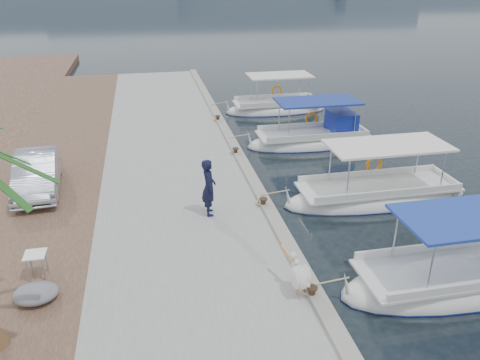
{
  "coord_description": "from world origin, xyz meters",
  "views": [
    {
      "loc": [
        -4.03,
        -12.45,
        8.14
      ],
      "look_at": [
        -1.0,
        2.35,
        1.2
      ],
      "focal_mm": 35.0,
      "sensor_mm": 36.0,
      "label": 1
    }
  ],
  "objects_px": {
    "fishing_caique_d": "(314,140)",
    "fisherman": "(209,187)",
    "fishing_caique_e": "(276,109)",
    "fishing_caique_c": "(377,197)",
    "pelican": "(300,275)",
    "parked_car": "(37,173)",
    "fishing_caique_b": "(455,282)"
  },
  "relations": [
    {
      "from": "fishing_caique_b",
      "to": "fishing_caique_e",
      "type": "xyz_separation_m",
      "value": [
        -0.25,
        17.62,
        0.0
      ]
    },
    {
      "from": "fishing_caique_d",
      "to": "pelican",
      "type": "distance_m",
      "value": 12.58
    },
    {
      "from": "fishing_caique_c",
      "to": "pelican",
      "type": "height_order",
      "value": "fishing_caique_c"
    },
    {
      "from": "pelican",
      "to": "fisherman",
      "type": "height_order",
      "value": "fisherman"
    },
    {
      "from": "fishing_caique_d",
      "to": "pelican",
      "type": "xyz_separation_m",
      "value": [
        -4.63,
        -11.67,
        0.83
      ]
    },
    {
      "from": "fishing_caique_e",
      "to": "fisherman",
      "type": "xyz_separation_m",
      "value": [
        -5.97,
        -13.01,
        1.36
      ]
    },
    {
      "from": "parked_car",
      "to": "fishing_caique_e",
      "type": "bearing_deg",
      "value": 34.47
    },
    {
      "from": "fishing_caique_b",
      "to": "fishing_caique_c",
      "type": "height_order",
      "value": "same"
    },
    {
      "from": "fishing_caique_c",
      "to": "fishing_caique_e",
      "type": "xyz_separation_m",
      "value": [
        -0.56,
        12.3,
        0.0
      ]
    },
    {
      "from": "fishing_caique_c",
      "to": "parked_car",
      "type": "height_order",
      "value": "fishing_caique_c"
    },
    {
      "from": "fishing_caique_c",
      "to": "fishing_caique_d",
      "type": "height_order",
      "value": "same"
    },
    {
      "from": "fishing_caique_b",
      "to": "fisherman",
      "type": "distance_m",
      "value": 7.87
    },
    {
      "from": "fishing_caique_b",
      "to": "pelican",
      "type": "distance_m",
      "value": 4.67
    },
    {
      "from": "fishing_caique_d",
      "to": "fishing_caique_e",
      "type": "height_order",
      "value": "same"
    },
    {
      "from": "fishing_caique_c",
      "to": "fishing_caique_e",
      "type": "bearing_deg",
      "value": 92.59
    },
    {
      "from": "fisherman",
      "to": "parked_car",
      "type": "xyz_separation_m",
      "value": [
        -5.96,
        3.12,
        -0.29
      ]
    },
    {
      "from": "fisherman",
      "to": "fishing_caique_e",
      "type": "bearing_deg",
      "value": -22.68
    },
    {
      "from": "fishing_caique_d",
      "to": "fisherman",
      "type": "relative_size",
      "value": 3.38
    },
    {
      "from": "fishing_caique_c",
      "to": "fisherman",
      "type": "xyz_separation_m",
      "value": [
        -6.53,
        -0.72,
        1.36
      ]
    },
    {
      "from": "pelican",
      "to": "parked_car",
      "type": "distance_m",
      "value": 10.86
    },
    {
      "from": "fishing_caique_c",
      "to": "fishing_caique_d",
      "type": "distance_m",
      "value": 6.33
    },
    {
      "from": "pelican",
      "to": "fisherman",
      "type": "relative_size",
      "value": 0.68
    },
    {
      "from": "fishing_caique_d",
      "to": "fisherman",
      "type": "height_order",
      "value": "fisherman"
    },
    {
      "from": "fishing_caique_c",
      "to": "pelican",
      "type": "xyz_separation_m",
      "value": [
        -4.89,
        -5.34,
        0.9
      ]
    },
    {
      "from": "fishing_caique_b",
      "to": "fisherman",
      "type": "xyz_separation_m",
      "value": [
        -6.23,
        4.61,
        1.36
      ]
    },
    {
      "from": "fishing_caique_b",
      "to": "fishing_caique_d",
      "type": "distance_m",
      "value": 11.65
    },
    {
      "from": "fishing_caique_d",
      "to": "parked_car",
      "type": "distance_m",
      "value": 12.88
    },
    {
      "from": "pelican",
      "to": "parked_car",
      "type": "xyz_separation_m",
      "value": [
        -7.6,
        7.75,
        0.16
      ]
    },
    {
      "from": "fishing_caique_b",
      "to": "fishing_caique_c",
      "type": "distance_m",
      "value": 5.34
    },
    {
      "from": "fishing_caique_d",
      "to": "parked_car",
      "type": "height_order",
      "value": "fishing_caique_d"
    },
    {
      "from": "fishing_caique_d",
      "to": "fishing_caique_e",
      "type": "relative_size",
      "value": 1.06
    },
    {
      "from": "fishing_caique_b",
      "to": "pelican",
      "type": "bearing_deg",
      "value": -179.78
    }
  ]
}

